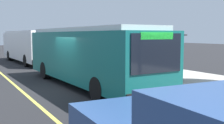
% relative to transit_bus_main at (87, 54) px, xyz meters
% --- Properties ---
extents(ground_plane, '(120.00, 120.00, 0.00)m').
position_rel_transit_bus_main_xyz_m(ground_plane, '(0.38, -1.01, -1.62)').
color(ground_plane, '#232326').
extents(sidewalk_curb, '(44.00, 6.40, 0.15)m').
position_rel_transit_bus_main_xyz_m(sidewalk_curb, '(0.38, 4.99, -1.54)').
color(sidewalk_curb, '#B7B2A8').
rests_on(sidewalk_curb, ground_plane).
extents(lane_stripe_center, '(36.00, 0.14, 0.01)m').
position_rel_transit_bus_main_xyz_m(lane_stripe_center, '(0.38, -3.21, -1.61)').
color(lane_stripe_center, '#E0D64C').
rests_on(lane_stripe_center, ground_plane).
extents(transit_bus_main, '(10.98, 2.88, 2.95)m').
position_rel_transit_bus_main_xyz_m(transit_bus_main, '(0.00, 0.00, 0.00)').
color(transit_bus_main, '#146B66').
rests_on(transit_bus_main, ground_plane).
extents(transit_bus_second, '(10.76, 3.02, 2.95)m').
position_rel_transit_bus_main_xyz_m(transit_bus_second, '(-13.35, 0.17, -0.00)').
color(transit_bus_second, white).
rests_on(transit_bus_second, ground_plane).
extents(bus_shelter, '(2.90, 1.60, 2.48)m').
position_rel_transit_bus_main_xyz_m(bus_shelter, '(0.21, 4.47, 0.30)').
color(bus_shelter, '#333338').
rests_on(bus_shelter, sidewalk_curb).
extents(waiting_bench, '(1.60, 0.48, 0.95)m').
position_rel_transit_bus_main_xyz_m(waiting_bench, '(0.45, 4.40, -0.98)').
color(waiting_bench, brown).
rests_on(waiting_bench, sidewalk_curb).
extents(route_sign_post, '(0.44, 0.08, 2.80)m').
position_rel_transit_bus_main_xyz_m(route_sign_post, '(2.50, 2.76, 0.34)').
color(route_sign_post, '#333338').
rests_on(route_sign_post, sidewalk_curb).
extents(pedestrian_commuter, '(0.24, 0.40, 1.69)m').
position_rel_transit_bus_main_xyz_m(pedestrian_commuter, '(3.47, 2.59, -0.50)').
color(pedestrian_commuter, '#282D47').
rests_on(pedestrian_commuter, sidewalk_curb).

